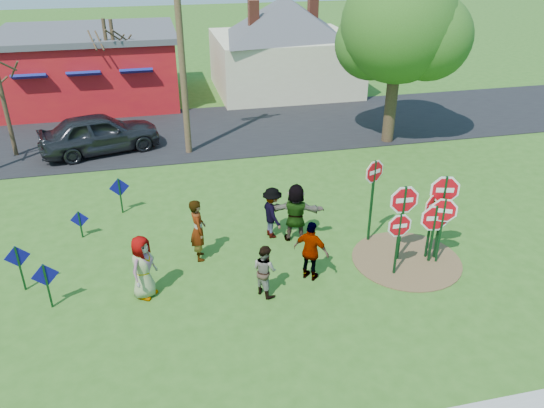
# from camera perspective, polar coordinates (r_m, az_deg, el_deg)

# --- Properties ---
(ground) EXTENTS (120.00, 120.00, 0.00)m
(ground) POSITION_cam_1_polar(r_m,az_deg,el_deg) (15.78, -2.29, -6.10)
(ground) COLOR #305D1A
(ground) RESTS_ON ground
(road) EXTENTS (120.00, 7.50, 0.04)m
(road) POSITION_cam_1_polar(r_m,az_deg,el_deg) (26.05, -7.12, 7.77)
(road) COLOR black
(road) RESTS_ON ground
(dirt_patch) EXTENTS (3.20, 3.20, 0.03)m
(dirt_patch) POSITION_cam_1_polar(r_m,az_deg,el_deg) (16.28, 14.24, -5.82)
(dirt_patch) COLOR brown
(dirt_patch) RESTS_ON ground
(red_building) EXTENTS (9.40, 7.69, 3.90)m
(red_building) POSITION_cam_1_polar(r_m,az_deg,el_deg) (31.82, -18.90, 13.83)
(red_building) COLOR #A2101A
(red_building) RESTS_ON ground
(cream_house) EXTENTS (9.40, 9.40, 6.50)m
(cream_house) POSITION_cam_1_polar(r_m,az_deg,el_deg) (32.43, 1.31, 17.21)
(cream_house) COLOR beige
(cream_house) RESTS_ON ground
(stop_sign_a) EXTENTS (0.93, 0.06, 2.05)m
(stop_sign_a) POSITION_cam_1_polar(r_m,az_deg,el_deg) (14.86, 13.50, -2.86)
(stop_sign_a) COLOR #0F3719
(stop_sign_a) RESTS_ON ground
(stop_sign_b) EXTENTS (0.90, 0.39, 2.85)m
(stop_sign_b) POSITION_cam_1_polar(r_m,az_deg,el_deg) (16.04, 10.88, 2.51)
(stop_sign_b) COLOR #0F3719
(stop_sign_b) RESTS_ON ground
(stop_sign_c) EXTENTS (1.10, 0.30, 2.82)m
(stop_sign_c) POSITION_cam_1_polar(r_m,az_deg,el_deg) (15.67, 17.95, 0.53)
(stop_sign_c) COLOR #0F3719
(stop_sign_c) RESTS_ON ground
(stop_sign_d) EXTENTS (0.87, 0.36, 2.24)m
(stop_sign_d) POSITION_cam_1_polar(r_m,az_deg,el_deg) (15.78, 16.88, -0.63)
(stop_sign_d) COLOR #0F3719
(stop_sign_d) RESTS_ON ground
(stop_sign_e) EXTENTS (1.10, 0.22, 2.02)m
(stop_sign_e) POSITION_cam_1_polar(r_m,az_deg,el_deg) (15.73, 17.07, -1.87)
(stop_sign_e) COLOR #0F3719
(stop_sign_e) RESTS_ON ground
(stop_sign_f) EXTENTS (0.91, 0.44, 2.22)m
(stop_sign_f) POSITION_cam_1_polar(r_m,az_deg,el_deg) (15.66, 17.95, -1.15)
(stop_sign_f) COLOR #0F3719
(stop_sign_f) RESTS_ON ground
(stop_sign_g) EXTENTS (1.14, 0.08, 2.56)m
(stop_sign_g) POSITION_cam_1_polar(r_m,az_deg,el_deg) (15.38, 13.95, -0.31)
(stop_sign_g) COLOR #0F3719
(stop_sign_g) RESTS_ON ground
(blue_diamond_a) EXTENTS (0.66, 0.17, 1.33)m
(blue_diamond_a) POSITION_cam_1_polar(r_m,az_deg,el_deg) (14.69, -23.10, -7.61)
(blue_diamond_a) COLOR #0F3719
(blue_diamond_a) RESTS_ON ground
(blue_diamond_b) EXTENTS (0.64, 0.17, 1.39)m
(blue_diamond_b) POSITION_cam_1_polar(r_m,az_deg,el_deg) (15.63, -25.58, -5.74)
(blue_diamond_b) COLOR #0F3719
(blue_diamond_b) RESTS_ON ground
(blue_diamond_c) EXTENTS (0.56, 0.05, 0.94)m
(blue_diamond_c) POSITION_cam_1_polar(r_m,az_deg,el_deg) (17.68, -19.96, -1.81)
(blue_diamond_c) COLOR #0F3719
(blue_diamond_c) RESTS_ON ground
(blue_diamond_d) EXTENTS (0.67, 0.11, 1.30)m
(blue_diamond_d) POSITION_cam_1_polar(r_m,az_deg,el_deg) (18.70, -16.05, 1.29)
(blue_diamond_d) COLOR #0F3719
(blue_diamond_d) RESTS_ON ground
(person_a) EXTENTS (0.97, 1.05, 1.80)m
(person_a) POSITION_cam_1_polar(r_m,az_deg,el_deg) (14.29, -13.72, -6.61)
(person_a) COLOR #41518B
(person_a) RESTS_ON ground
(person_b) EXTENTS (0.49, 0.72, 1.92)m
(person_b) POSITION_cam_1_polar(r_m,az_deg,el_deg) (15.55, -7.96, -2.76)
(person_b) COLOR #226B59
(person_b) RESTS_ON ground
(person_c) EXTENTS (0.84, 0.90, 1.48)m
(person_c) POSITION_cam_1_polar(r_m,az_deg,el_deg) (14.07, -0.78, -7.12)
(person_c) COLOR brown
(person_c) RESTS_ON ground
(person_d) EXTENTS (0.78, 1.17, 1.68)m
(person_d) POSITION_cam_1_polar(r_m,az_deg,el_deg) (16.55, 0.03, -0.95)
(person_d) COLOR #36363B
(person_d) RESTS_ON ground
(person_e) EXTENTS (1.07, 1.02, 1.78)m
(person_e) POSITION_cam_1_polar(r_m,az_deg,el_deg) (14.59, 4.24, -5.09)
(person_e) COLOR #4D2E54
(person_e) RESTS_ON ground
(person_f) EXTENTS (1.84, 1.07, 1.89)m
(person_f) POSITION_cam_1_polar(r_m,az_deg,el_deg) (16.36, 2.56, -0.94)
(person_f) COLOR #1C4E2A
(person_f) RESTS_ON ground
(suv) EXTENTS (5.37, 3.24, 1.71)m
(suv) POSITION_cam_1_polar(r_m,az_deg,el_deg) (24.22, -18.06, 7.27)
(suv) COLOR #303035
(suv) RESTS_ON road
(utility_pole) EXTENTS (2.15, 0.42, 8.80)m
(utility_pole) POSITION_cam_1_polar(r_m,az_deg,el_deg) (22.32, -9.79, 16.56)
(utility_pole) COLOR #4C3823
(utility_pole) RESTS_ON ground
(leafy_tree) EXTENTS (5.36, 4.89, 7.62)m
(leafy_tree) POSITION_cam_1_polar(r_m,az_deg,el_deg) (24.00, 13.74, 17.62)
(leafy_tree) COLOR #382819
(leafy_tree) RESTS_ON ground
(bare_tree_east) EXTENTS (1.80, 1.80, 4.92)m
(bare_tree_east) POSITION_cam_1_polar(r_m,az_deg,el_deg) (28.28, -17.23, 15.04)
(bare_tree_east) COLOR #382819
(bare_tree_east) RESTS_ON ground
(bare_tree_mid) EXTENTS (1.80, 1.80, 4.71)m
(bare_tree_mid) POSITION_cam_1_polar(r_m,az_deg,el_deg) (24.65, -27.22, 11.22)
(bare_tree_mid) COLOR #382819
(bare_tree_mid) RESTS_ON ground
(bare_tree_extra) EXTENTS (1.80, 1.80, 4.87)m
(bare_tree_extra) POSITION_cam_1_polar(r_m,az_deg,el_deg) (28.25, -16.53, 15.06)
(bare_tree_extra) COLOR #382819
(bare_tree_extra) RESTS_ON ground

